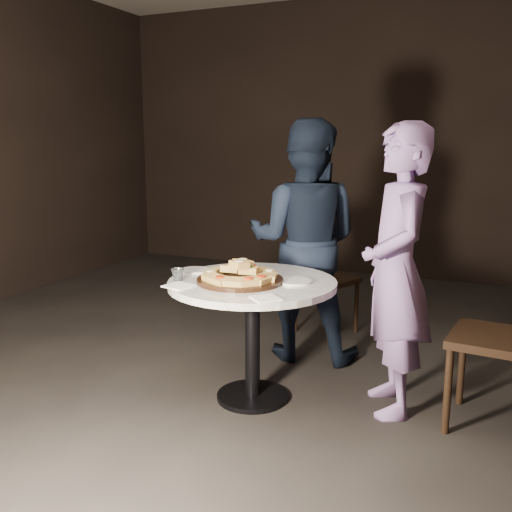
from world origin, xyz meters
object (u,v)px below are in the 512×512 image
(water_glass, at_px, (178,275))
(chair_far, at_px, (319,273))
(serving_board, at_px, (240,280))
(diner_navy, at_px, (304,241))
(diner_teal, at_px, (396,271))
(table, at_px, (252,303))
(focaccia_pile, at_px, (240,273))

(water_glass, bearing_deg, chair_far, 74.89)
(serving_board, height_order, water_glass, water_glass)
(diner_navy, distance_m, diner_teal, 0.92)
(table, xyz_separation_m, serving_board, (-0.05, -0.06, 0.14))
(table, xyz_separation_m, focaccia_pile, (-0.05, -0.06, 0.19))
(focaccia_pile, bearing_deg, diner_teal, 18.60)
(serving_board, height_order, diner_teal, diner_teal)
(chair_far, xyz_separation_m, diner_teal, (0.75, -1.03, 0.30))
(serving_board, bearing_deg, diner_navy, 84.33)
(water_glass, height_order, diner_teal, diner_teal)
(focaccia_pile, height_order, diner_navy, diner_navy)
(table, distance_m, diner_navy, 0.81)
(focaccia_pile, bearing_deg, table, 53.80)
(diner_navy, bearing_deg, table, 79.15)
(table, distance_m, chair_far, 1.24)
(serving_board, height_order, chair_far, chair_far)
(chair_far, distance_m, diner_navy, 0.57)
(focaccia_pile, xyz_separation_m, chair_far, (0.05, 1.30, -0.28))
(table, bearing_deg, diner_teal, 15.38)
(diner_teal, bearing_deg, table, -98.38)
(water_glass, height_order, diner_navy, diner_navy)
(chair_far, xyz_separation_m, diner_navy, (0.03, -0.46, 0.33))
(table, xyz_separation_m, diner_navy, (0.04, 0.78, 0.23))
(chair_far, relative_size, diner_navy, 0.52)
(diner_teal, bearing_deg, chair_far, -167.54)
(focaccia_pile, xyz_separation_m, water_glass, (-0.33, -0.11, -0.02))
(serving_board, xyz_separation_m, chair_far, (0.05, 1.30, -0.24))
(chair_far, bearing_deg, table, 113.03)
(table, relative_size, chair_far, 1.42)
(water_glass, bearing_deg, diner_teal, 18.61)
(serving_board, xyz_separation_m, water_glass, (-0.33, -0.11, 0.02))
(serving_board, relative_size, water_glass, 6.51)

